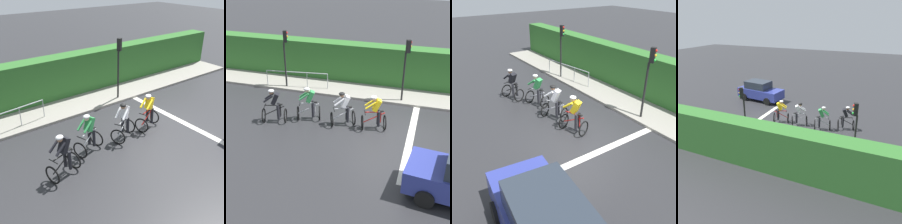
# 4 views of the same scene
# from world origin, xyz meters

# --- Properties ---
(ground_plane) EXTENTS (80.00, 80.00, 0.00)m
(ground_plane) POSITION_xyz_m (0.00, 0.00, 0.00)
(ground_plane) COLOR #28282B
(sidewalk_kerb) EXTENTS (2.80, 23.34, 0.12)m
(sidewalk_kerb) POSITION_xyz_m (4.28, 2.00, 0.06)
(sidewalk_kerb) COLOR gray
(sidewalk_kerb) RESTS_ON ground
(stone_wall_low) EXTENTS (0.44, 23.34, 0.59)m
(stone_wall_low) POSITION_xyz_m (5.18, 2.00, 0.29)
(stone_wall_low) COLOR gray
(stone_wall_low) RESTS_ON ground
(hedge_wall) EXTENTS (1.10, 23.34, 2.33)m
(hedge_wall) POSITION_xyz_m (5.48, 2.00, 1.17)
(hedge_wall) COLOR #2D6628
(hedge_wall) RESTS_ON ground
(road_marking_stop_line) EXTENTS (7.00, 0.30, 0.01)m
(road_marking_stop_line) POSITION_xyz_m (0.00, -1.16, 0.00)
(road_marking_stop_line) COLOR silver
(road_marking_stop_line) RESTS_ON ground
(cyclist_lead) EXTENTS (0.96, 1.23, 1.66)m
(cyclist_lead) POSITION_xyz_m (-0.62, 5.08, 0.80)
(cyclist_lead) COLOR black
(cyclist_lead) RESTS_ON ground
(cyclist_second) EXTENTS (1.00, 1.24, 1.66)m
(cyclist_second) POSITION_xyz_m (0.07, 3.63, 0.80)
(cyclist_second) COLOR black
(cyclist_second) RESTS_ON ground
(cyclist_mid) EXTENTS (1.09, 1.27, 1.66)m
(cyclist_mid) POSITION_xyz_m (0.03, 1.93, 0.80)
(cyclist_mid) COLOR black
(cyclist_mid) RESTS_ON ground
(cyclist_fourth) EXTENTS (0.98, 1.24, 1.66)m
(cyclist_fourth) POSITION_xyz_m (0.08, 0.50, 0.80)
(cyclist_fourth) COLOR black
(cyclist_fourth) RESTS_ON ground
(traffic_light_near_crossing) EXTENTS (0.26, 0.30, 3.34)m
(traffic_light_near_crossing) POSITION_xyz_m (3.34, -0.36, 2.22)
(traffic_light_near_crossing) COLOR black
(traffic_light_near_crossing) RESTS_ON ground
(traffic_light_far_junction) EXTENTS (0.26, 0.30, 3.34)m
(traffic_light_far_junction) POSITION_xyz_m (3.32, 6.28, 2.22)
(traffic_light_far_junction) COLOR black
(traffic_light_far_junction) RESTS_ON ground
(pedestrian_railing_kerbside) EXTENTS (0.54, 3.58, 1.03)m
(pedestrian_railing_kerbside) POSITION_xyz_m (3.38, 5.71, 0.79)
(pedestrian_railing_kerbside) COLOR #999EA3
(pedestrian_railing_kerbside) RESTS_ON ground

